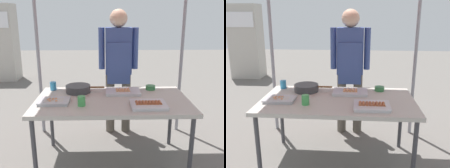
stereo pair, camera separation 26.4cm
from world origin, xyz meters
The scene contains 11 objects.
ground_plane centered at (0.00, 0.00, 0.00)m, with size 18.00×18.00×0.00m, color #66605B.
stall_table centered at (0.00, 0.00, 0.70)m, with size 1.60×0.90×0.75m.
tray_grilled_sausages centered at (0.13, 0.20, 0.77)m, with size 0.38×0.25×0.05m.
tray_meat_skewers centered at (-0.59, -0.10, 0.77)m, with size 0.31×0.23×0.04m.
tray_pork_links centered at (0.35, -0.23, 0.77)m, with size 0.35×0.28×0.05m.
cooking_wok centered at (-0.38, 0.25, 0.79)m, with size 0.44×0.28×0.08m.
condiment_bowl centered at (0.46, 0.33, 0.77)m, with size 0.11×0.11×0.05m, color #33723F.
drink_cup_near_edge centered at (-0.68, 0.34, 0.80)m, with size 0.07×0.07×0.10m, color #338CBF.
drink_cup_by_wok centered at (-0.30, -0.19, 0.80)m, with size 0.08×0.08×0.10m, color #3F994C.
vendor_woman centered at (0.10, 0.78, 1.00)m, with size 0.52×0.23×1.67m.
neighbor_stall_left centered at (-2.63, 3.77, 0.93)m, with size 0.75×0.55×1.85m.
Camera 1 is at (-0.07, -2.49, 1.62)m, focal length 40.24 mm.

